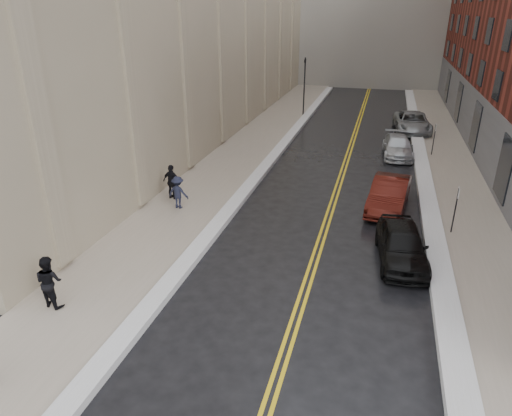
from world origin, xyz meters
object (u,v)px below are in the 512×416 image
Objects in this scene: car_silver_near at (398,146)px; pedestrian_a at (49,281)px; pedestrian_b at (178,192)px; pedestrian_c at (172,182)px; car_black at (402,244)px; car_maroon at (389,194)px; car_silver_far at (412,122)px.

pedestrian_a reaches higher than car_silver_near.
pedestrian_a is 8.52m from pedestrian_b.
car_silver_near is at bearing -121.93° from pedestrian_c.
pedestrian_c is at bearing -45.89° from pedestrian_b.
car_silver_near is (-0.07, 14.50, -0.08)m from car_black.
pedestrian_b is (-10.33, -12.31, 0.30)m from car_silver_near.
car_maroon is 2.63× the size of pedestrian_a.
car_silver_far is (1.14, 7.10, 0.12)m from car_silver_near.
pedestrian_c is (-12.27, -18.38, 0.26)m from car_silver_far.
car_maroon reaches higher than car_black.
pedestrian_b is 1.30m from pedestrian_c.
car_black is 10.63m from pedestrian_b.
car_silver_near is 23.52m from pedestrian_a.
car_black reaches higher than car_silver_near.
pedestrian_a is at bearing -118.58° from car_silver_far.
car_maroon reaches higher than car_silver_near.
car_silver_near is 15.86m from pedestrian_c.
pedestrian_b is at bearing -133.50° from car_silver_near.
car_maroon is 16.52m from car_silver_far.
car_black is 0.78× the size of car_silver_far.
pedestrian_c is at bearing -128.86° from car_silver_far.
pedestrian_a is at bearing -121.28° from car_silver_near.
pedestrian_b reaches higher than car_maroon.
car_black is 14.50m from car_silver_near.
pedestrian_b reaches higher than car_silver_near.
pedestrian_a is (-12.10, -27.90, 0.26)m from car_silver_far.
car_silver_far is at bearing 91.32° from car_maroon.
pedestrian_a reaches higher than pedestrian_c.
car_black is at bearing -97.96° from car_silver_far.
pedestrian_a is 1.12× the size of pedestrian_b.
car_maroon is 1.04× the size of car_silver_near.
car_black is at bearing -139.60° from pedestrian_a.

